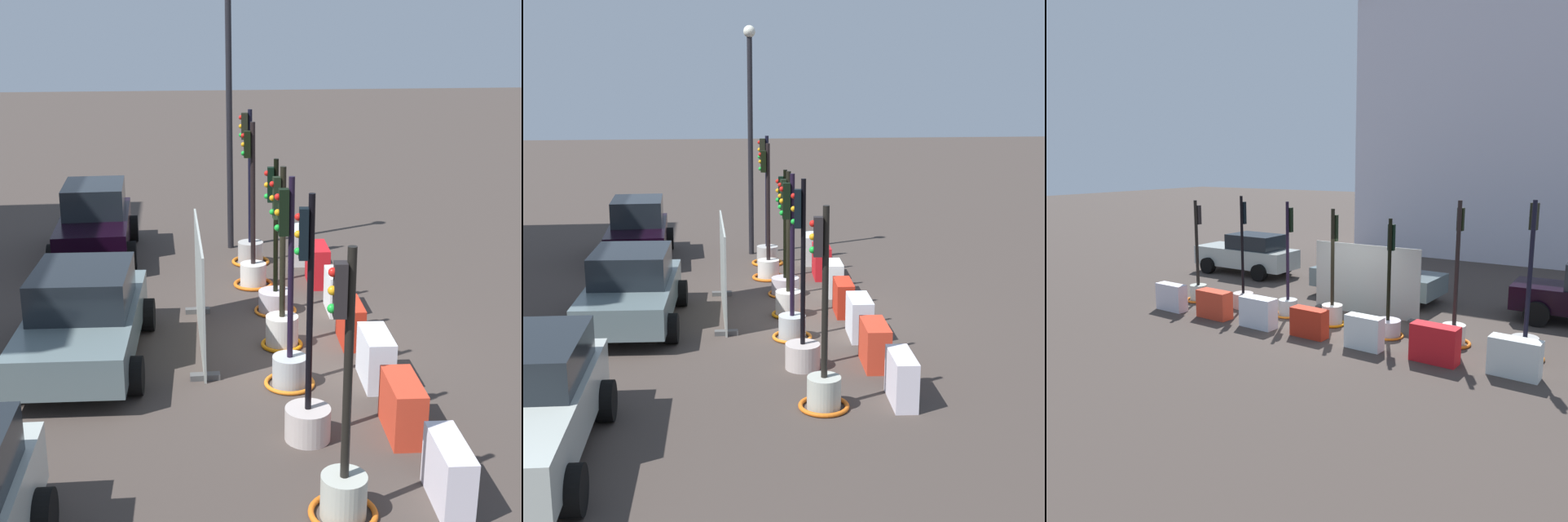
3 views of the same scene
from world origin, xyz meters
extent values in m
plane|color=#413732|center=(0.00, 0.00, 0.00)|extent=(120.00, 120.00, 0.00)
cylinder|color=#AFB2A5|center=(-5.22, 0.14, 0.27)|extent=(0.56, 0.56, 0.55)
cylinder|color=black|center=(-5.22, 0.14, 1.96)|extent=(0.11, 0.11, 2.84)
cube|color=black|center=(-5.24, 0.27, 2.90)|extent=(0.18, 0.16, 0.63)
sphere|color=red|center=(-5.25, 0.36, 3.11)|extent=(0.11, 0.11, 0.11)
sphere|color=orange|center=(-5.25, 0.36, 2.90)|extent=(0.11, 0.11, 0.11)
sphere|color=green|center=(-5.25, 0.36, 2.69)|extent=(0.11, 0.11, 0.11)
torus|color=orange|center=(-5.22, 0.14, 0.04)|extent=(0.85, 0.85, 0.08)
cylinder|color=#BAADA7|center=(-3.39, 0.25, 0.24)|extent=(0.66, 0.66, 0.48)
cylinder|color=black|center=(-3.39, 0.25, 2.03)|extent=(0.09, 0.09, 3.10)
cube|color=black|center=(-3.40, 0.36, 3.04)|extent=(0.17, 0.14, 0.70)
sphere|color=red|center=(-3.41, 0.43, 3.28)|extent=(0.10, 0.10, 0.10)
sphere|color=orange|center=(-3.41, 0.43, 3.04)|extent=(0.10, 0.10, 0.10)
sphere|color=green|center=(-3.41, 0.43, 2.81)|extent=(0.10, 0.10, 0.10)
cylinder|color=#ABB0B1|center=(-1.65, 0.24, 0.25)|extent=(0.57, 0.57, 0.50)
cylinder|color=black|center=(-1.65, 0.24, 1.99)|extent=(0.10, 0.10, 2.97)
cube|color=black|center=(-1.65, 0.36, 2.92)|extent=(0.16, 0.15, 0.73)
sphere|color=red|center=(-1.65, 0.46, 3.17)|extent=(0.10, 0.10, 0.10)
sphere|color=orange|center=(-1.65, 0.46, 2.92)|extent=(0.10, 0.10, 0.10)
sphere|color=green|center=(-1.65, 0.46, 2.68)|extent=(0.10, 0.10, 0.10)
torus|color=orange|center=(-1.65, 0.24, 0.04)|extent=(0.84, 0.84, 0.07)
cylinder|color=silver|center=(-0.05, 0.13, 0.29)|extent=(0.60, 0.60, 0.59)
cylinder|color=black|center=(-0.05, 0.13, 1.97)|extent=(0.11, 0.11, 2.76)
cube|color=black|center=(-0.04, 0.25, 2.80)|extent=(0.16, 0.13, 0.74)
sphere|color=red|center=(-0.04, 0.32, 3.04)|extent=(0.10, 0.10, 0.10)
sphere|color=orange|center=(-0.04, 0.32, 2.80)|extent=(0.10, 0.10, 0.10)
sphere|color=green|center=(-0.04, 0.32, 2.55)|extent=(0.10, 0.10, 0.10)
torus|color=orange|center=(-0.05, 0.13, 0.04)|extent=(0.78, 0.78, 0.07)
cylinder|color=#B4A9AF|center=(1.74, 0.01, 0.23)|extent=(0.70, 0.70, 0.45)
cylinder|color=black|center=(1.74, 0.01, 1.82)|extent=(0.10, 0.10, 2.73)
cube|color=black|center=(1.73, 0.12, 2.68)|extent=(0.18, 0.14, 0.69)
sphere|color=red|center=(1.73, 0.19, 2.91)|extent=(0.11, 0.11, 0.11)
sphere|color=orange|center=(1.73, 0.19, 2.68)|extent=(0.11, 0.11, 0.11)
sphere|color=green|center=(1.73, 0.19, 2.45)|extent=(0.11, 0.11, 0.11)
torus|color=orange|center=(1.74, 0.01, 0.03)|extent=(0.88, 0.88, 0.06)
cylinder|color=silver|center=(3.46, 0.28, 0.27)|extent=(0.59, 0.59, 0.53)
cylinder|color=black|center=(3.46, 0.28, 2.12)|extent=(0.11, 0.11, 3.18)
cube|color=black|center=(3.45, 0.40, 3.22)|extent=(0.16, 0.15, 0.57)
sphere|color=red|center=(3.45, 0.49, 3.42)|extent=(0.10, 0.10, 0.10)
sphere|color=orange|center=(3.45, 0.49, 3.22)|extent=(0.10, 0.10, 0.10)
sphere|color=green|center=(3.45, 0.49, 3.03)|extent=(0.10, 0.10, 0.10)
torus|color=orange|center=(3.46, 0.28, 0.04)|extent=(0.90, 0.90, 0.08)
cylinder|color=#ACA9A4|center=(5.21, 0.15, 0.27)|extent=(0.63, 0.63, 0.54)
cylinder|color=black|center=(5.21, 0.15, 2.17)|extent=(0.11, 0.11, 3.25)
cube|color=black|center=(5.19, 0.28, 3.40)|extent=(0.19, 0.18, 0.62)
sphere|color=red|center=(5.17, 0.37, 3.61)|extent=(0.11, 0.11, 0.11)
sphere|color=orange|center=(5.17, 0.37, 3.40)|extent=(0.11, 0.11, 0.11)
sphere|color=green|center=(5.17, 0.37, 3.19)|extent=(0.11, 0.11, 0.11)
torus|color=orange|center=(5.21, 0.15, 0.04)|extent=(0.94, 0.94, 0.08)
cube|color=silver|center=(-5.12, -1.19, 0.42)|extent=(1.09, 0.44, 0.84)
cube|color=red|center=(-3.39, -1.13, 0.42)|extent=(1.13, 0.52, 0.83)
cube|color=white|center=(-1.71, -1.19, 0.43)|extent=(1.10, 0.51, 0.87)
cube|color=red|center=(-0.03, -1.16, 0.39)|extent=(1.05, 0.45, 0.78)
cube|color=white|center=(1.64, -1.24, 0.43)|extent=(0.99, 0.43, 0.85)
cube|color=red|center=(3.46, -1.20, 0.45)|extent=(1.15, 0.51, 0.90)
cube|color=silver|center=(5.23, -1.11, 0.43)|extent=(1.13, 0.50, 0.86)
cube|color=#B0B9B1|center=(-6.65, 4.56, 0.71)|extent=(4.44, 1.73, 0.76)
cube|color=black|center=(-6.13, 4.54, 1.39)|extent=(2.16, 1.48, 0.60)
cylinder|color=black|center=(-8.03, 3.74, 0.33)|extent=(0.67, 0.30, 0.66)
cylinder|color=black|center=(-5.31, 3.66, 0.33)|extent=(0.67, 0.30, 0.66)
cube|color=black|center=(6.30, 4.03, 0.71)|extent=(4.32, 1.79, 0.70)
cube|color=black|center=(6.67, 4.04, 1.44)|extent=(2.18, 1.54, 0.76)
cylinder|color=black|center=(4.99, 3.10, 0.36)|extent=(0.72, 0.29, 0.71)
cylinder|color=black|center=(4.95, 4.91, 0.36)|extent=(0.72, 0.29, 0.71)
cylinder|color=black|center=(7.64, 3.15, 0.36)|extent=(0.72, 0.29, 0.71)
cylinder|color=black|center=(7.61, 4.96, 0.36)|extent=(0.72, 0.29, 0.71)
cube|color=slate|center=(-0.27, 3.66, 0.64)|extent=(4.48, 2.08, 0.65)
cube|color=black|center=(-0.15, 3.66, 1.32)|extent=(2.08, 1.73, 0.70)
cylinder|color=black|center=(-1.68, 2.76, 0.32)|extent=(0.65, 0.31, 0.63)
cylinder|color=black|center=(-1.57, 4.71, 0.32)|extent=(0.65, 0.31, 0.63)
cylinder|color=black|center=(1.04, 2.61, 0.32)|extent=(0.65, 0.31, 0.63)
cylinder|color=black|center=(1.14, 4.57, 0.32)|extent=(0.65, 0.31, 0.63)
cylinder|color=black|center=(6.66, 0.53, 3.31)|extent=(0.16, 0.16, 6.62)
sphere|color=silver|center=(6.66, 0.53, 6.77)|extent=(0.36, 0.36, 0.36)
cube|color=#A0A69F|center=(0.29, 1.61, 1.08)|extent=(3.49, 0.04, 2.16)
cube|color=#4C4C4C|center=(-1.28, 1.61, 0.05)|extent=(0.16, 0.50, 0.10)
cube|color=#4C4C4C|center=(1.86, 1.61, 0.05)|extent=(0.16, 0.50, 0.10)
camera|label=1|loc=(-12.99, 2.07, 5.65)|focal=52.73mm
camera|label=2|loc=(-16.70, 2.07, 5.20)|focal=52.06mm
camera|label=3|loc=(7.38, -13.18, 4.69)|focal=37.72mm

